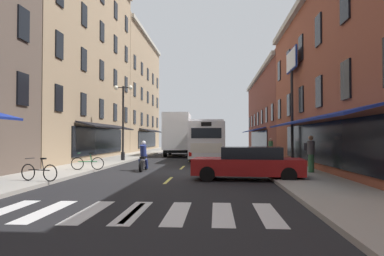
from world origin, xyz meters
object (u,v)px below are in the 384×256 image
Objects in this scene: pedestrian_mid at (271,148)px; bicycle_near at (39,172)px; sedan_mid at (248,163)px; street_lamp_twin at (123,119)px; box_truck at (178,135)px; transit_bus at (208,140)px; sedan_near at (190,146)px; bicycle_mid at (88,163)px; pedestrian_near at (311,153)px; motorcycle_rider at (144,158)px; billboard_sign at (292,77)px.

bicycle_near is at bearing 6.37° from pedestrian_mid.
street_lamp_twin reaches higher than sedan_mid.
transit_bus is at bearing -59.45° from box_truck.
transit_bus is 2.71× the size of sedan_near.
pedestrian_near is (11.38, -0.51, 0.59)m from bicycle_mid.
motorcycle_rider reaches higher than sedan_mid.
motorcycle_rider is (-5.39, 3.82, -0.02)m from sedan_mid.
motorcycle_rider is at bearing -154.22° from billboard_sign.
pedestrian_mid is (7.93, -7.29, -1.11)m from box_truck.
pedestrian_mid is (-0.79, 3.99, -4.85)m from billboard_sign.
sedan_near is 21.20m from street_lamp_twin.
sedan_near is 2.52× the size of bicycle_near.
bicycle_near is (-3.45, -33.45, -0.24)m from sedan_near.
motorcycle_rider reaches higher than bicycle_near.
street_lamp_twin reaches higher than motorcycle_rider.
street_lamp_twin is at bearing 168.44° from billboard_sign.
street_lamp_twin is at bearing 128.21° from sedan_mid.
street_lamp_twin is at bearing -37.73° from pedestrian_mid.
motorcycle_rider is 2.97m from bicycle_mid.
street_lamp_twin is (-0.20, 7.87, 2.73)m from bicycle_mid.
pedestrian_mid is at bearing -23.21° from transit_bus.
box_truck is 4.77× the size of bicycle_near.
pedestrian_near is (11.55, 4.31, 0.59)m from bicycle_near.
street_lamp_twin reaches higher than transit_bus.
sedan_mid is at bearing -81.79° from transit_bus.
sedan_near is at bearing 98.83° from sedan_mid.
sedan_near is 0.87× the size of sedan_mid.
pedestrian_mid is (10.95, 9.42, 0.49)m from bicycle_mid.
bicycle_near is at bearing -89.88° from street_lamp_twin.
sedan_near is 33.62m from bicycle_near.
box_truck reaches higher than bicycle_mid.
box_truck is 20.14m from sedan_mid.
box_truck is 10.82m from pedestrian_mid.
bicycle_near is (-6.26, -16.31, -1.13)m from transit_bus.
billboard_sign is 12.46m from street_lamp_twin.
billboard_sign is at bearing 66.21° from sedan_mid.
sedan_mid is at bearing -18.52° from bicycle_mid.
box_truck reaches higher than pedestrian_mid.
motorcycle_rider is 11.68m from pedestrian_mid.
billboard_sign is 1.34× the size of street_lamp_twin.
motorcycle_rider is at bearing -0.16° from pedestrian_mid.
billboard_sign is 4.48× the size of bicycle_near.
box_truck is (-3.07, 5.20, 0.47)m from transit_bus.
box_truck is 4.44× the size of pedestrian_near.
transit_bus is at bearing -80.66° from sedan_near.
sedan_mid is at bearing -75.23° from box_truck.
sedan_near is 28.82m from bicycle_mid.
box_truck is at bearing -91.21° from sedan_near.
box_truck is 1.42× the size of street_lamp_twin.
box_truck is at bearing -88.21° from pedestrian_mid.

